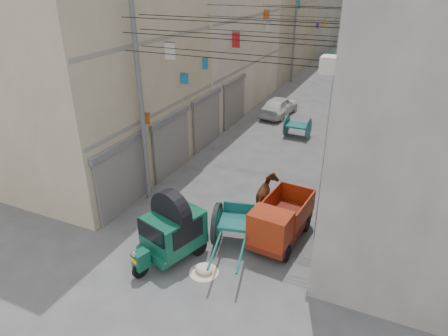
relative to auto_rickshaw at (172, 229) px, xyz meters
The scene contains 15 objects.
ground 3.23m from the auto_rickshaw, 78.88° to the right, with size 140.00×140.00×0.00m, color #414143.
shutters_left 8.13m from the auto_rickshaw, 114.23° to the left, with size 0.18×14.40×2.88m.
signboards 18.84m from the auto_rickshaw, 88.24° to the left, with size 8.22×40.52×5.67m.
ac_units 8.94m from the auto_rickshaw, 47.97° to the left, with size 0.70×6.55×3.35m.
utility_poles 14.34m from the auto_rickshaw, 87.62° to the left, with size 7.40×22.20×8.00m.
overhead_cables 12.76m from the auto_rickshaw, 87.08° to the left, with size 7.40×22.52×1.12m.
auto_rickshaw is the anchor object (origin of this frame).
tonga_cart 2.27m from the auto_rickshaw, 42.56° to the left, with size 1.96×3.50×1.49m.
mini_truck 3.62m from the auto_rickshaw, 34.05° to the left, with size 1.62×3.14×1.70m.
second_cart 12.49m from the auto_rickshaw, 85.86° to the left, with size 1.41×1.26×1.22m.
feed_sack 1.66m from the auto_rickshaw, 13.76° to the right, with size 0.59×0.47×0.30m, color beige.
horse 4.48m from the auto_rickshaw, 64.72° to the left, with size 0.76×1.66×1.40m, color brown.
distant_car_white 15.88m from the auto_rickshaw, 94.57° to the left, with size 1.53×3.80×1.29m, color silver.
distant_car_grey 24.01m from the auto_rickshaw, 82.45° to the left, with size 1.33×3.81×1.26m, color slate.
distant_car_green 36.15m from the auto_rickshaw, 91.57° to the left, with size 1.67×4.11×1.19m, color #205F48.
Camera 1 is at (5.45, -6.21, 8.64)m, focal length 32.00 mm.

